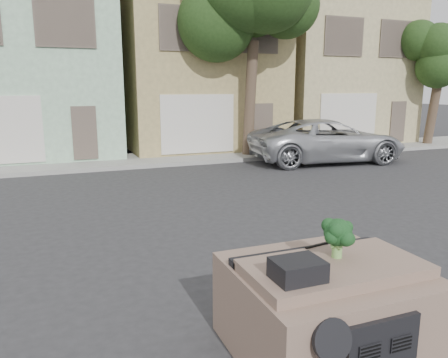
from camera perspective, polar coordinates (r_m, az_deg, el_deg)
ground_plane at (r=7.84m, az=0.15°, el=-10.15°), size 120.00×120.00×0.00m
sidewalk at (r=17.69m, az=-12.53°, el=2.31°), size 40.00×3.00×0.15m
townhouse_mint at (r=21.28m, az=-24.39°, el=13.14°), size 7.20×8.20×7.55m
townhouse_tan at (r=22.29m, az=-4.20°, el=14.04°), size 7.20×8.20×7.55m
townhouse_beige at (r=25.57m, az=12.53°, el=13.52°), size 7.20×8.20×7.55m
silver_pickup at (r=18.00m, az=13.19°, el=2.20°), size 6.44×3.55×1.71m
tree_near at (r=18.30m, az=3.50°, el=16.00°), size 4.40×4.00×8.50m
tree_far at (r=24.22m, az=25.86°, el=10.90°), size 3.20×3.00×6.00m
car_dashboard at (r=5.20m, az=12.96°, el=-15.76°), size 2.00×1.80×1.12m
instrument_hump at (r=4.36m, az=9.58°, el=-11.60°), size 0.48×0.38×0.20m
wiper_arm at (r=5.40m, az=13.44°, el=-8.07°), size 0.69×0.15×0.02m
broccoli at (r=4.93m, az=14.62°, el=-7.44°), size 0.52×0.52×0.45m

